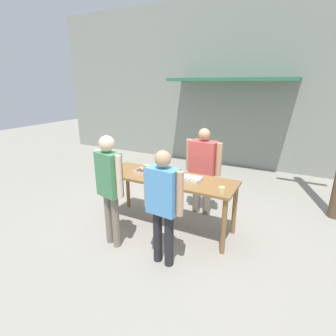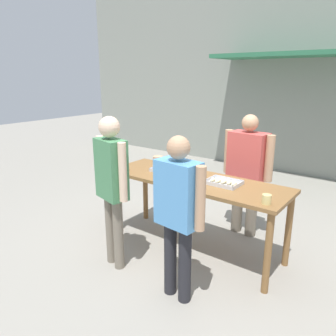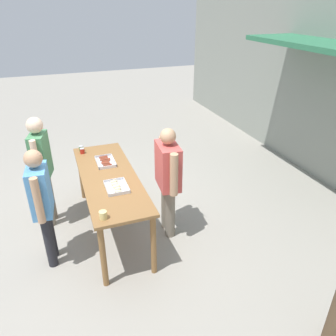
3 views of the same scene
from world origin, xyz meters
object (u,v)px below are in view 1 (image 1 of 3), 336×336
Objects in this scene: beer_cup at (222,190)px; person_customer_with_cup at (163,200)px; person_server_behind_table at (203,165)px; condiment_jar_ketchup at (115,171)px; condiment_jar_mustard at (110,170)px; person_customer_holding_hotdog at (109,182)px; food_tray_buns at (189,179)px; food_tray_sausages at (147,172)px.

person_customer_with_cup is (-0.57, -0.62, -0.01)m from beer_cup.
condiment_jar_ketchup is at bearing -134.93° from person_server_behind_table.
person_server_behind_table is (1.27, 0.99, -0.00)m from condiment_jar_mustard.
condiment_jar_ketchup is 0.70m from person_customer_holding_hotdog.
person_server_behind_table reaches higher than condiment_jar_ketchup.
person_customer_with_cup is at bearing -26.43° from condiment_jar_ketchup.
beer_cup is at bearing -24.62° from food_tray_buns.
food_tray_sausages is at bearing -43.26° from person_customer_with_cup.
person_customer_holding_hotdog is at bearing -134.55° from food_tray_buns.
person_customer_holding_hotdog is (-0.85, -0.86, 0.09)m from food_tray_buns.
condiment_jar_mustard reaches higher than food_tray_buns.
person_server_behind_table is at bearing -82.61° from person_customer_with_cup.
food_tray_sausages is 0.87m from person_customer_holding_hotdog.
food_tray_buns reaches higher than food_tray_sausages.
beer_cup is at bearing 0.14° from condiment_jar_ketchup.
food_tray_sausages is at bearing 168.67° from beer_cup.
condiment_jar_ketchup reaches higher than food_tray_sausages.
condiment_jar_mustard is at bearing -152.50° from food_tray_sausages.
beer_cup is (0.59, -0.27, 0.03)m from food_tray_buns.
condiment_jar_mustard is at bearing -37.65° from person_customer_holding_hotdog.
condiment_jar_ketchup is 1.39m from person_customer_with_cup.
person_server_behind_table reaches higher than food_tray_buns.
person_customer_with_cup is (0.79, -0.89, 0.02)m from food_tray_sausages.
person_server_behind_table is (-0.63, 0.98, -0.01)m from beer_cup.
condiment_jar_ketchup is at bearing -44.07° from person_customer_holding_hotdog.
condiment_jar_mustard is at bearing -177.04° from condiment_jar_ketchup.
beer_cup reaches higher than food_tray_sausages.
condiment_jar_mustard is 1.00× the size of condiment_jar_ketchup.
condiment_jar_ketchup is 0.05× the size of person_customer_holding_hotdog.
person_server_behind_table reaches higher than condiment_jar_mustard.
person_customer_with_cup reaches higher than beer_cup.
food_tray_sausages is 4.72× the size of condiment_jar_ketchup.
food_tray_buns is 1.25m from condiment_jar_ketchup.
person_server_behind_table is at bearing 93.39° from food_tray_buns.
person_customer_with_cup reaches higher than food_tray_buns.
condiment_jar_mustard is 1.61m from person_server_behind_table.
person_customer_with_cup is at bearing -88.62° from food_tray_buns.
food_tray_buns is 0.23× the size of person_server_behind_table.
food_tray_buns is 1.34m from condiment_jar_mustard.
condiment_jar_ketchup is (-0.45, -0.28, 0.03)m from food_tray_sausages.
beer_cup is at bearing 0.28° from condiment_jar_mustard.
food_tray_buns is 1.21m from person_customer_holding_hotdog.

